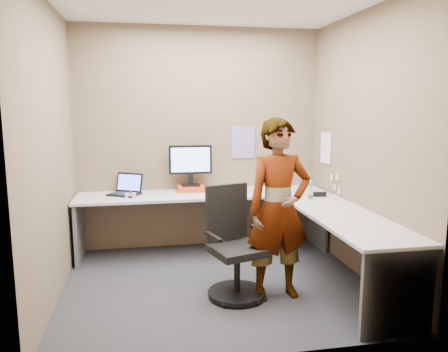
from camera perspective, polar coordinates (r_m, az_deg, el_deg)
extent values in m
plane|color=#232428|center=(4.49, -0.84, -13.92)|extent=(3.00, 3.00, 0.00)
plane|color=brown|center=(5.42, -3.20, 4.86)|extent=(3.00, 0.00, 3.00)
plane|color=brown|center=(4.64, 17.75, 3.68)|extent=(0.00, 2.70, 2.70)
plane|color=brown|center=(4.16, -21.71, 2.87)|extent=(0.00, 2.70, 2.70)
plane|color=white|center=(4.23, -0.93, 22.03)|extent=(3.00, 3.00, 0.00)
cube|color=#BBBBBB|center=(5.19, -2.68, -2.41)|extent=(2.96, 0.65, 0.03)
cube|color=#BBBBBB|center=(4.31, 15.55, -5.20)|extent=(0.65, 1.91, 0.03)
cube|color=#59595B|center=(5.29, -18.41, -6.75)|extent=(0.04, 0.60, 0.70)
cube|color=#59595B|center=(5.65, 12.03, -5.44)|extent=(0.04, 0.60, 0.70)
cube|color=#59595B|center=(3.67, 21.74, -14.13)|extent=(0.60, 0.04, 0.70)
cube|color=red|center=(5.32, -4.34, -1.63)|extent=(0.33, 0.24, 0.06)
cube|color=black|center=(5.31, -4.34, -1.20)|extent=(0.22, 0.16, 0.02)
cube|color=black|center=(5.32, -4.38, -0.39)|extent=(0.05, 0.04, 0.13)
cube|color=black|center=(5.28, -4.41, 2.15)|extent=(0.52, 0.05, 0.35)
cube|color=#8DAAF4|center=(5.26, -4.39, 2.12)|extent=(0.46, 0.01, 0.29)
cube|color=black|center=(5.20, -12.90, -2.35)|extent=(0.41, 0.38, 0.02)
cube|color=black|center=(5.28, -12.24, -0.81)|extent=(0.33, 0.23, 0.22)
cube|color=#5067FF|center=(5.28, -12.24, -0.81)|extent=(0.28, 0.19, 0.18)
cube|color=#B7B7BC|center=(5.07, -12.11, -2.47)|extent=(0.12, 0.08, 0.04)
sphere|color=red|center=(5.05, -12.13, -2.16)|extent=(0.04, 0.04, 0.04)
cone|color=white|center=(5.02, -0.62, -2.28)|extent=(0.10, 0.10, 0.06)
cube|color=black|center=(5.10, 12.38, -2.34)|extent=(0.15, 0.06, 0.05)
cylinder|color=brown|center=(4.96, 11.20, -2.73)|extent=(0.05, 0.05, 0.04)
cylinder|color=#338C3F|center=(4.94, 11.23, -1.71)|extent=(0.01, 0.01, 0.14)
sphere|color=#4471EF|center=(4.93, 11.26, -0.91)|extent=(0.07, 0.07, 0.07)
cube|color=#846BB7|center=(5.51, 2.51, 4.42)|extent=(0.30, 0.01, 0.40)
cube|color=white|center=(5.45, 13.14, 3.60)|extent=(0.01, 0.28, 0.38)
cube|color=#F2E059|center=(5.17, 14.57, -0.11)|extent=(0.01, 0.07, 0.07)
cube|color=pink|center=(5.24, 14.28, -1.43)|extent=(0.01, 0.07, 0.07)
cube|color=pink|center=(5.13, 14.83, -1.89)|extent=(0.01, 0.07, 0.07)
cube|color=#F2E059|center=(5.31, 13.87, -0.17)|extent=(0.01, 0.07, 0.07)
cylinder|color=black|center=(4.20, 1.69, -15.00)|extent=(0.54, 0.54, 0.04)
cylinder|color=black|center=(4.12, 1.71, -12.33)|extent=(0.06, 0.06, 0.38)
cube|color=black|center=(4.05, 1.72, -9.67)|extent=(0.55, 0.55, 0.07)
cube|color=black|center=(4.14, 0.33, -4.68)|extent=(0.42, 0.17, 0.53)
cube|color=black|center=(3.90, -1.39, -7.93)|extent=(0.12, 0.29, 0.03)
cube|color=black|center=(4.12, 4.68, -7.00)|extent=(0.12, 0.29, 0.03)
imported|color=#999399|center=(4.01, 7.17, -4.34)|extent=(0.64, 0.45, 1.66)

